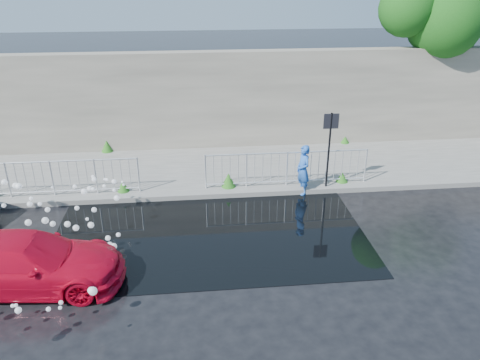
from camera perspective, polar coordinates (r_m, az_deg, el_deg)
The scene contains 13 objects.
ground at distance 11.55m, azimuth -6.01°, elevation -8.90°, with size 90.00×90.00×0.00m, color black.
pavement at distance 15.94m, azimuth -6.17°, elevation 1.21°, with size 30.00×4.00×0.15m, color #61615D.
curb at distance 14.12m, azimuth -6.12°, elevation -1.95°, with size 30.00×0.25×0.16m, color #61615D.
retaining_wall at distance 17.43m, azimuth -6.48°, elevation 9.58°, with size 30.00×0.60×3.50m, color #655F55.
puddle at distance 12.39m, azimuth -3.73°, elevation -6.24°, with size 8.00×5.00×0.01m, color black.
sign_post at distance 14.14m, azimuth 10.89°, elevation 5.02°, with size 0.45×0.06×2.50m.
tree at distance 19.52m, azimuth 23.87°, elevation 17.97°, with size 5.05×2.81×6.23m.
railing_left at distance 14.77m, azimuth -21.95°, elevation 0.35°, with size 5.05×0.05×1.10m.
railing_right at distance 14.43m, azimuth 5.74°, elevation 1.54°, with size 5.05×0.05×1.10m.
weeds at distance 15.38m, azimuth -7.87°, elevation 1.30°, with size 12.17×3.93×0.45m.
water_spray at distance 12.05m, azimuth -22.37°, elevation -5.38°, with size 3.66×5.67×1.02m.
red_car at distance 11.10m, azimuth -24.60°, elevation -9.13°, with size 1.67×4.10×1.19m, color red.
person at distance 14.19m, azimuth 7.70°, elevation 1.21°, with size 0.57×0.37×1.55m, color blue.
Camera 1 is at (0.20, -9.66, 6.31)m, focal length 35.00 mm.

